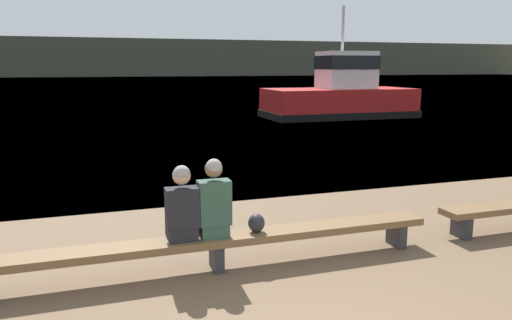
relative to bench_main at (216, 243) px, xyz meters
name	(u,v)px	position (x,y,z in m)	size (l,w,h in m)	color
water_surface	(94,77)	(0.34, 123.03, -0.35)	(240.00, 240.00, 0.00)	#5684A3
far_shoreline	(93,58)	(0.34, 125.57, 4.21)	(600.00, 12.00, 9.13)	#424738
bench_main	(216,243)	(0.00, 0.00, 0.00)	(5.91, 0.41, 0.43)	brown
person_left	(182,207)	(-0.42, 0.01, 0.50)	(0.40, 0.43, 0.95)	black
person_right	(214,203)	(-0.03, 0.01, 0.52)	(0.40, 0.43, 1.00)	#2D4C3D
shopping_bag	(256,223)	(0.54, 0.00, 0.20)	(0.21, 0.22, 0.24)	#232328
tugboat_red	(340,97)	(10.64, 16.77, 0.67)	(7.53, 3.46, 5.43)	#A81919
bench_segment_right	(507,211)	(4.65, 0.00, -0.02)	(2.27, 0.41, 0.43)	brown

